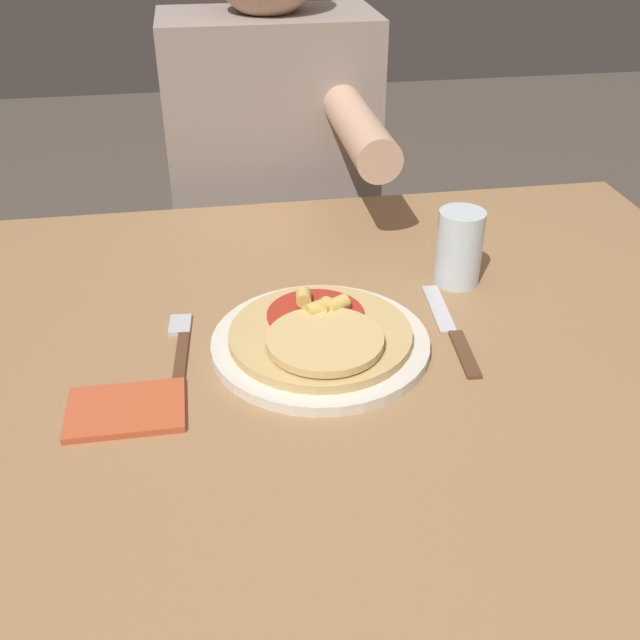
{
  "coord_description": "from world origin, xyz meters",
  "views": [
    {
      "loc": [
        -0.14,
        -0.77,
        1.27
      ],
      "look_at": [
        -0.02,
        0.0,
        0.78
      ],
      "focal_mm": 42.0,
      "sensor_mm": 36.0,
      "label": 1
    }
  ],
  "objects": [
    {
      "name": "knife",
      "position": [
        0.16,
        0.01,
        0.74
      ],
      "size": [
        0.03,
        0.22,
        0.0
      ],
      "color": "brown",
      "rests_on": "dining_table"
    },
    {
      "name": "napkin",
      "position": [
        -0.25,
        -0.09,
        0.74
      ],
      "size": [
        0.13,
        0.09,
        0.01
      ],
      "color": "#C6512D",
      "rests_on": "dining_table"
    },
    {
      "name": "person_diner",
      "position": [
        -0.0,
        0.66,
        0.71
      ],
      "size": [
        0.4,
        0.52,
        1.21
      ],
      "color": "#2D2D38",
      "rests_on": "ground_plane"
    },
    {
      "name": "dining_table",
      "position": [
        0.0,
        0.0,
        0.64
      ],
      "size": [
        1.21,
        0.93,
        0.74
      ],
      "color": "#9E754C",
      "rests_on": "ground_plane"
    },
    {
      "name": "pizza",
      "position": [
        -0.02,
        -0.0,
        0.76
      ],
      "size": [
        0.23,
        0.23,
        0.04
      ],
      "color": "tan",
      "rests_on": "plate"
    },
    {
      "name": "plate",
      "position": [
        -0.02,
        0.0,
        0.75
      ],
      "size": [
        0.27,
        0.27,
        0.01
      ],
      "color": "silver",
      "rests_on": "dining_table"
    },
    {
      "name": "fork",
      "position": [
        -0.19,
        0.03,
        0.74
      ],
      "size": [
        0.03,
        0.18,
        0.0
      ],
      "color": "brown",
      "rests_on": "dining_table"
    },
    {
      "name": "drinking_glass",
      "position": [
        0.2,
        0.14,
        0.79
      ],
      "size": [
        0.07,
        0.07,
        0.11
      ],
      "color": "silver",
      "rests_on": "dining_table"
    }
  ]
}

